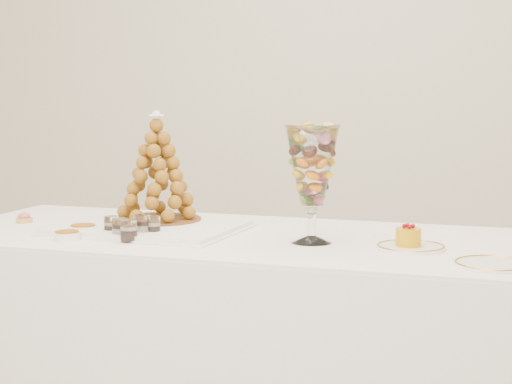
# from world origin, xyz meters

# --- Properties ---
(buffet_table) EXTENTS (2.18, 0.99, 0.81)m
(buffet_table) POSITION_xyz_m (-0.00, 0.13, 0.40)
(buffet_table) COLOR white
(buffet_table) RESTS_ON ground
(lace_tray) EXTENTS (0.64, 0.51, 0.02)m
(lace_tray) POSITION_xyz_m (-0.37, 0.14, 0.82)
(lace_tray) COLOR white
(lace_tray) RESTS_ON buffet_table
(macaron_vase) EXTENTS (0.17, 0.17, 0.36)m
(macaron_vase) POSITION_xyz_m (0.21, 0.06, 1.05)
(macaron_vase) COLOR white
(macaron_vase) RESTS_ON buffet_table
(cake_plate) EXTENTS (0.21, 0.21, 0.01)m
(cake_plate) POSITION_xyz_m (0.52, 0.03, 0.81)
(cake_plate) COLOR white
(cake_plate) RESTS_ON buffet_table
(spare_plate) EXTENTS (0.21, 0.21, 0.01)m
(spare_plate) POSITION_xyz_m (0.76, -0.17, 0.81)
(spare_plate) COLOR white
(spare_plate) RESTS_ON buffet_table
(pink_tart) EXTENTS (0.06, 0.06, 0.04)m
(pink_tart) POSITION_xyz_m (-0.86, 0.19, 0.82)
(pink_tart) COLOR tan
(pink_tart) RESTS_ON buffet_table
(verrine_a) EXTENTS (0.05, 0.05, 0.06)m
(verrine_a) POSITION_xyz_m (-0.44, 0.02, 0.84)
(verrine_a) COLOR white
(verrine_a) RESTS_ON buffet_table
(verrine_b) EXTENTS (0.06, 0.06, 0.07)m
(verrine_b) POSITION_xyz_m (-0.33, 0.01, 0.85)
(verrine_b) COLOR white
(verrine_b) RESTS_ON buffet_table
(verrine_c) EXTENTS (0.06, 0.06, 0.07)m
(verrine_c) POSITION_xyz_m (-0.31, 0.03, 0.84)
(verrine_c) COLOR white
(verrine_c) RESTS_ON buffet_table
(verrine_d) EXTENTS (0.06, 0.06, 0.07)m
(verrine_d) POSITION_xyz_m (-0.39, -0.04, 0.84)
(verrine_d) COLOR white
(verrine_d) RESTS_ON buffet_table
(verrine_e) EXTENTS (0.06, 0.06, 0.07)m
(verrine_e) POSITION_xyz_m (-0.34, -0.08, 0.84)
(verrine_e) COLOR white
(verrine_e) RESTS_ON buffet_table
(ramekin_back) EXTENTS (0.09, 0.09, 0.03)m
(ramekin_back) POSITION_xyz_m (-0.55, 0.02, 0.82)
(ramekin_back) COLOR white
(ramekin_back) RESTS_ON buffet_table
(ramekin_front) EXTENTS (0.08, 0.08, 0.03)m
(ramekin_front) POSITION_xyz_m (-0.55, -0.10, 0.82)
(ramekin_front) COLOR white
(ramekin_front) RESTS_ON buffet_table
(croquembouche) EXTENTS (0.31, 0.31, 0.38)m
(croquembouche) POSITION_xyz_m (-0.37, 0.25, 1.01)
(croquembouche) COLOR brown
(croquembouche) RESTS_ON lace_tray
(mousse_cake) EXTENTS (0.08, 0.08, 0.07)m
(mousse_cake) POSITION_xyz_m (0.51, 0.03, 0.85)
(mousse_cake) COLOR #D29A09
(mousse_cake) RESTS_ON cake_plate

